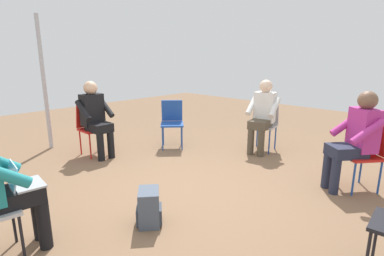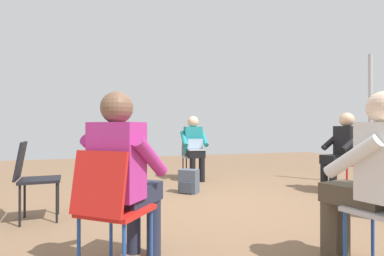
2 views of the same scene
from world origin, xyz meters
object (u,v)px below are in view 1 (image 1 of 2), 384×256
Objects in this scene: chair_south at (91,125)px; person_in_black at (95,115)px; person_in_magenta at (356,136)px; chair_southwest at (172,120)px; chair_west at (265,122)px; person_in_white at (263,112)px; chair_northwest at (366,151)px; backpack_near_laptop_user at (149,209)px.

chair_south is 0.26m from person_in_black.
person_in_black is (1.53, -3.46, 0.00)m from person_in_magenta.
chair_south is 0.69× the size of person_in_black.
chair_southwest is at bearing 45.02° from person_in_magenta.
chair_southwest is (1.04, -1.30, 0.00)m from chair_west.
chair_west is at bearing -90.00° from person_in_white.
chair_northwest is 0.69× the size of person_in_black.
chair_south is at bearing 13.60° from chair_southwest.
person_in_magenta is 1.00× the size of person_in_white.
chair_northwest is 0.26m from person_in_magenta.
backpack_near_laptop_user is at bearing 72.91° from person_in_black.
person_in_magenta is (0.73, 1.65, 0.20)m from chair_west.
chair_south is at bearing -90.00° from person_in_black.
chair_northwest is 3.09m from chair_southwest.
chair_southwest is (0.44, -3.06, 0.00)m from chair_northwest.
backpack_near_laptop_user is (0.71, 2.28, -0.54)m from person_in_black.
backpack_near_laptop_user is at bearing 100.41° from chair_northwest.
chair_southwest is at bearing 21.56° from person_in_white.
person_in_magenta reaches higher than chair_west.
person_in_white reaches higher than chair_west.
person_in_white is at bearing 165.80° from chair_southwest.
chair_northwest is at bearing 151.37° from backpack_near_laptop_user.
person_in_magenta and person_in_white have the same top height.
backpack_near_laptop_user is (0.71, 2.44, -0.34)m from chair_south.
person_in_magenta is at bearing 113.04° from chair_south.
person_in_white reaches higher than chair_northwest.
chair_west is at bearing 20.21° from chair_northwest.
person_in_white is (-2.10, 1.85, 0.00)m from person_in_black.
chair_south is at bearing 34.52° from person_in_white.
chair_south is 1.00× the size of chair_west.
person_in_black is (1.66, -3.57, 0.20)m from chair_northwest.
person_in_magenta reaches higher than chair_northwest.
chair_south and chair_west have the same top height.
chair_west is 0.69× the size of person_in_black.
backpack_near_laptop_user is at bearing 87.22° from chair_west.
person_in_magenta is (0.13, -0.11, 0.20)m from chair_northwest.
chair_south is at bearing 63.01° from chair_northwest.
person_in_white is at bearing 24.85° from chair_northwest.
chair_south reaches higher than backpack_near_laptop_user.
person_in_magenta is 1.71m from person_in_white.
person_in_magenta is at bearing 149.12° from person_in_white.
person_in_black is 2.44m from backpack_near_laptop_user.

